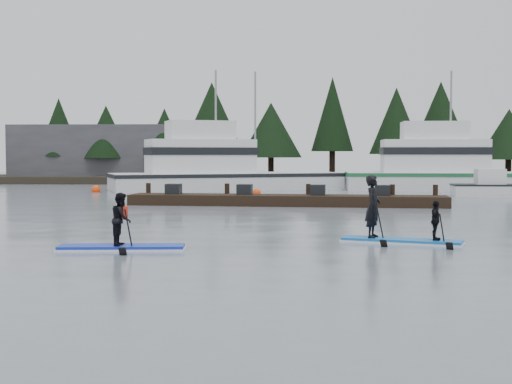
{
  "coord_description": "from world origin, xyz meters",
  "views": [
    {
      "loc": [
        1.1,
        -18.99,
        2.41
      ],
      "look_at": [
        0.0,
        6.0,
        1.1
      ],
      "focal_mm": 50.0,
      "sensor_mm": 36.0,
      "label": 1
    }
  ],
  "objects_px": {
    "fishing_boat_large": "(220,180)",
    "paddleboard_solo": "(122,230)",
    "floating_dock": "(286,200)",
    "fishing_boat_medium": "(455,180)",
    "paddleboard_duo": "(394,220)"
  },
  "relations": [
    {
      "from": "fishing_boat_large",
      "to": "paddleboard_duo",
      "type": "distance_m",
      "value": 30.26
    },
    {
      "from": "fishing_boat_large",
      "to": "paddleboard_solo",
      "type": "distance_m",
      "value": 31.1
    },
    {
      "from": "floating_dock",
      "to": "paddleboard_duo",
      "type": "distance_m",
      "value": 14.49
    },
    {
      "from": "fishing_boat_large",
      "to": "paddleboard_solo",
      "type": "relative_size",
      "value": 5.1
    },
    {
      "from": "fishing_boat_large",
      "to": "paddleboard_solo",
      "type": "height_order",
      "value": "fishing_boat_large"
    },
    {
      "from": "paddleboard_solo",
      "to": "floating_dock",
      "type": "bearing_deg",
      "value": 71.31
    },
    {
      "from": "floating_dock",
      "to": "paddleboard_solo",
      "type": "bearing_deg",
      "value": -99.02
    },
    {
      "from": "fishing_boat_medium",
      "to": "fishing_boat_large",
      "type": "bearing_deg",
      "value": -176.76
    },
    {
      "from": "floating_dock",
      "to": "paddleboard_solo",
      "type": "distance_m",
      "value": 16.5
    },
    {
      "from": "fishing_boat_medium",
      "to": "paddleboard_duo",
      "type": "height_order",
      "value": "fishing_boat_medium"
    },
    {
      "from": "fishing_boat_large",
      "to": "floating_dock",
      "type": "xyz_separation_m",
      "value": [
        4.58,
        -15.13,
        -0.43
      ]
    },
    {
      "from": "fishing_boat_large",
      "to": "fishing_boat_medium",
      "type": "height_order",
      "value": "fishing_boat_large"
    },
    {
      "from": "fishing_boat_large",
      "to": "floating_dock",
      "type": "relative_size",
      "value": 1.09
    },
    {
      "from": "fishing_boat_large",
      "to": "paddleboard_duo",
      "type": "height_order",
      "value": "fishing_boat_large"
    },
    {
      "from": "fishing_boat_medium",
      "to": "paddleboard_solo",
      "type": "height_order",
      "value": "fishing_boat_medium"
    }
  ]
}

